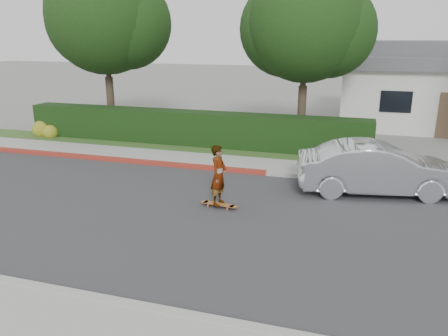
{
  "coord_description": "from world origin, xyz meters",
  "views": [
    {
      "loc": [
        3.72,
        -9.86,
        4.55
      ],
      "look_at": [
        0.33,
        1.33,
        1.0
      ],
      "focal_mm": 35.0,
      "sensor_mm": 36.0,
      "label": 1
    }
  ],
  "objects": [
    {
      "name": "ground",
      "position": [
        0.0,
        0.0,
        0.0
      ],
      "size": [
        120.0,
        120.0,
        0.0
      ],
      "primitive_type": "plane",
      "color": "slate",
      "rests_on": "ground"
    },
    {
      "name": "road",
      "position": [
        0.0,
        0.0,
        0.01
      ],
      "size": [
        60.0,
        8.0,
        0.01
      ],
      "primitive_type": "cube",
      "color": "#2D2D30",
      "rests_on": "ground"
    },
    {
      "name": "curb_near",
      "position": [
        0.0,
        -4.1,
        0.07
      ],
      "size": [
        60.0,
        0.2,
        0.15
      ],
      "primitive_type": "cube",
      "color": "#9E9E99",
      "rests_on": "ground"
    },
    {
      "name": "curb_far",
      "position": [
        0.0,
        4.1,
        0.07
      ],
      "size": [
        60.0,
        0.2,
        0.15
      ],
      "primitive_type": "cube",
      "color": "#9E9E99",
      "rests_on": "ground"
    },
    {
      "name": "curb_red_section",
      "position": [
        -5.0,
        4.1,
        0.08
      ],
      "size": [
        12.0,
        0.21,
        0.15
      ],
      "primitive_type": "cube",
      "color": "maroon",
      "rests_on": "ground"
    },
    {
      "name": "sidewalk_far",
      "position": [
        0.0,
        5.0,
        0.06
      ],
      "size": [
        60.0,
        1.6,
        0.12
      ],
      "primitive_type": "cube",
      "color": "gray",
      "rests_on": "ground"
    },
    {
      "name": "planting_strip",
      "position": [
        0.0,
        6.6,
        0.05
      ],
      "size": [
        60.0,
        1.6,
        0.1
      ],
      "primitive_type": "cube",
      "color": "#2D4C1E",
      "rests_on": "ground"
    },
    {
      "name": "hedge",
      "position": [
        -3.0,
        7.2,
        0.75
      ],
      "size": [
        15.0,
        1.0,
        1.5
      ],
      "primitive_type": "cube",
      "color": "black",
      "rests_on": "ground"
    },
    {
      "name": "flowering_shrub",
      "position": [
        -10.01,
        6.74,
        0.33
      ],
      "size": [
        1.4,
        1.0,
        0.9
      ],
      "color": "#2D4C19",
      "rests_on": "ground"
    },
    {
      "name": "tree_left",
      "position": [
        -7.51,
        8.69,
        5.26
      ],
      "size": [
        5.99,
        5.21,
        8.0
      ],
      "color": "#33261C",
      "rests_on": "ground"
    },
    {
      "name": "tree_center",
      "position": [
        1.49,
        9.19,
        4.9
      ],
      "size": [
        5.66,
        4.84,
        7.44
      ],
      "color": "#33261C",
      "rests_on": "ground"
    },
    {
      "name": "house",
      "position": [
        8.0,
        16.0,
        2.1
      ],
      "size": [
        10.6,
        8.6,
        4.3
      ],
      "color": "beige",
      "rests_on": "ground"
    },
    {
      "name": "skateboard",
      "position": [
        0.33,
        0.83,
        0.1
      ],
      "size": [
        1.11,
        0.35,
        0.1
      ],
      "rotation": [
        0.0,
        0.0,
        -0.12
      ],
      "color": "#AE4F30",
      "rests_on": "ground"
    },
    {
      "name": "skateboarder",
      "position": [
        0.33,
        0.83,
        0.94
      ],
      "size": [
        0.47,
        0.65,
        1.66
      ],
      "primitive_type": "imported",
      "rotation": [
        0.0,
        0.0,
        1.45
      ],
      "color": "white",
      "rests_on": "skateboard"
    },
    {
      "name": "car_silver",
      "position": [
        4.48,
        3.33,
        0.77
      ],
      "size": [
        4.88,
        2.47,
        1.53
      ],
      "primitive_type": "imported",
      "rotation": [
        0.0,
        0.0,
        1.76
      ],
      "color": "silver",
      "rests_on": "ground"
    }
  ]
}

